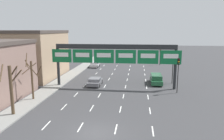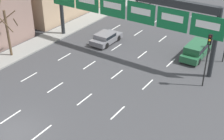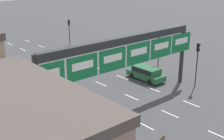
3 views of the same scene
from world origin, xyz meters
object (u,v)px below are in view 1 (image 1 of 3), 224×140
(sign_gantry, at_px, (115,53))
(tree_bare_closest, at_px, (32,76))
(car_grey, at_px, (95,81))
(traffic_light_far_end, at_px, (160,53))
(traffic_light_near_gantry, at_px, (178,69))
(tree_bare_third, at_px, (11,87))
(car_silver, at_px, (95,64))
(suv_green, at_px, (156,78))
(traffic_light_mid_block, at_px, (173,64))

(sign_gantry, distance_m, tree_bare_closest, 12.41)
(car_grey, xyz_separation_m, traffic_light_far_end, (12.34, 22.14, 2.40))
(traffic_light_near_gantry, relative_size, tree_bare_closest, 0.85)
(sign_gantry, distance_m, tree_bare_third, 15.79)
(car_silver, bearing_deg, car_grey, -78.69)
(suv_green, relative_size, tree_bare_third, 0.91)
(car_grey, bearing_deg, tree_bare_third, -114.65)
(suv_green, bearing_deg, sign_gantry, -154.06)
(car_silver, relative_size, traffic_light_near_gantry, 0.86)
(traffic_light_mid_block, bearing_deg, suv_green, -170.13)
(tree_bare_third, bearing_deg, car_grey, 65.35)
(tree_bare_closest, bearing_deg, tree_bare_third, -86.81)
(sign_gantry, xyz_separation_m, car_silver, (-6.76, 18.11, -4.73))
(sign_gantry, height_order, suv_green, sign_gantry)
(car_silver, relative_size, tree_bare_third, 0.82)
(traffic_light_far_end, height_order, tree_bare_third, tree_bare_third)
(car_grey, distance_m, suv_green, 10.16)
(sign_gantry, xyz_separation_m, car_grey, (-3.31, 0.87, -4.74))
(tree_bare_closest, bearing_deg, sign_gantry, 37.25)
(sign_gantry, relative_size, car_silver, 4.59)
(suv_green, xyz_separation_m, tree_bare_third, (-16.00, -15.65, 2.16))
(tree_bare_third, bearing_deg, sign_gantry, 52.88)
(tree_bare_closest, bearing_deg, car_silver, 83.41)
(car_grey, distance_m, tree_bare_closest, 10.71)
(car_silver, xyz_separation_m, tree_bare_third, (-2.66, -30.56, 2.36))
(traffic_light_mid_block, relative_size, tree_bare_third, 0.88)
(traffic_light_mid_block, bearing_deg, tree_bare_third, -139.22)
(traffic_light_mid_block, distance_m, tree_bare_closest, 21.95)
(car_grey, bearing_deg, traffic_light_mid_block, 12.55)
(sign_gantry, distance_m, traffic_light_near_gantry, 9.52)
(car_silver, xyz_separation_m, suv_green, (13.34, -14.91, 0.20))
(suv_green, bearing_deg, traffic_light_near_gantry, -63.70)
(suv_green, bearing_deg, traffic_light_far_end, 82.96)
(tree_bare_closest, bearing_deg, suv_green, 33.01)
(suv_green, bearing_deg, car_silver, 131.81)
(sign_gantry, distance_m, traffic_light_far_end, 24.83)
(traffic_light_near_gantry, bearing_deg, traffic_light_far_end, 90.22)
(car_grey, bearing_deg, car_silver, 101.31)
(traffic_light_near_gantry, bearing_deg, tree_bare_third, -150.49)
(traffic_light_mid_block, distance_m, tree_bare_third, 24.67)
(car_grey, relative_size, car_silver, 0.96)
(traffic_light_far_end, bearing_deg, suv_green, -97.04)
(traffic_light_mid_block, bearing_deg, sign_gantry, -158.40)
(suv_green, bearing_deg, car_grey, -166.74)
(tree_bare_closest, distance_m, tree_bare_third, 5.08)
(sign_gantry, bearing_deg, car_silver, 110.47)
(car_grey, height_order, traffic_light_near_gantry, traffic_light_near_gantry)
(traffic_light_near_gantry, bearing_deg, suv_green, 116.30)
(car_grey, bearing_deg, traffic_light_near_gantry, -12.77)
(traffic_light_far_end, distance_m, tree_bare_third, 39.97)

